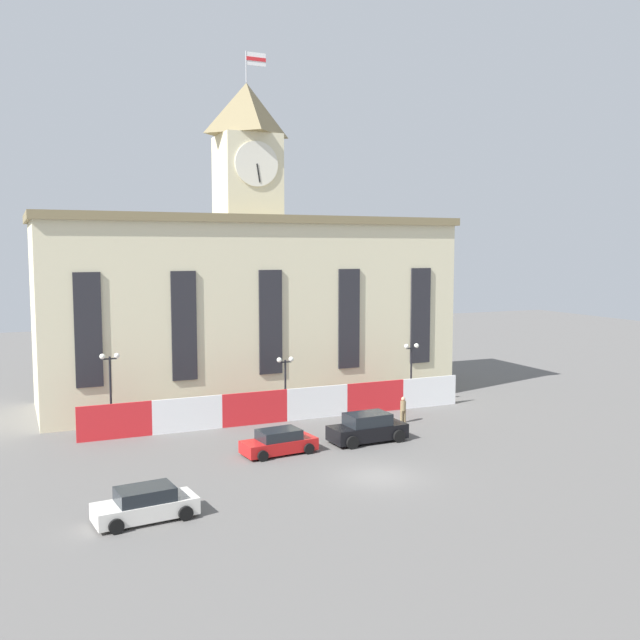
{
  "coord_description": "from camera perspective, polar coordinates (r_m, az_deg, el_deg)",
  "views": [
    {
      "loc": [
        -17.62,
        -32.4,
        12.0
      ],
      "look_at": [
        0.0,
        7.64,
        7.67
      ],
      "focal_mm": 40.0,
      "sensor_mm": 36.0,
      "label": 1
    }
  ],
  "objects": [
    {
      "name": "car_red_sedan",
      "position": [
        42.66,
        -3.31,
        -9.75
      ],
      "size": [
        4.56,
        2.48,
        1.45
      ],
      "rotation": [
        0.0,
        0.0,
        3.24
      ],
      "color": "red",
      "rests_on": "ground"
    },
    {
      "name": "pedestrian",
      "position": [
        50.17,
        6.66,
        -7.06
      ],
      "size": [
        0.45,
        0.43,
        1.82
      ],
      "rotation": [
        0.0,
        0.0,
        4.81
      ],
      "color": "olive",
      "rests_on": "ground"
    },
    {
      "name": "street_lamp_right",
      "position": [
        47.81,
        -16.44,
        -4.36
      ],
      "size": [
        1.26,
        0.36,
        5.39
      ],
      "color": "black",
      "rests_on": "ground"
    },
    {
      "name": "car_black_suv",
      "position": [
        45.23,
        3.81,
        -8.66
      ],
      "size": [
        4.99,
        2.56,
        1.8
      ],
      "rotation": [
        0.0,
        0.0,
        0.05
      ],
      "color": "black",
      "rests_on": "ground"
    },
    {
      "name": "ground_plane",
      "position": [
        38.79,
        4.66,
        -12.39
      ],
      "size": [
        160.0,
        160.0,
        0.0
      ],
      "primitive_type": "plane",
      "color": "#605E5B"
    },
    {
      "name": "street_lamp_far_left",
      "position": [
        50.81,
        -2.79,
        -4.26
      ],
      "size": [
        1.26,
        0.36,
        4.41
      ],
      "color": "black",
      "rests_on": "ground"
    },
    {
      "name": "banner_fence",
      "position": [
        50.27,
        -2.67,
        -6.83
      ],
      "size": [
        28.1,
        0.12,
        2.28
      ],
      "color": "red",
      "rests_on": "ground"
    },
    {
      "name": "car_white_taxi",
      "position": [
        33.62,
        -13.8,
        -14.16
      ],
      "size": [
        4.66,
        2.5,
        1.5
      ],
      "rotation": [
        0.0,
        0.0,
        0.1
      ],
      "color": "white",
      "rests_on": "ground"
    },
    {
      "name": "civic_building",
      "position": [
        57.16,
        -5.74,
        1.48
      ],
      "size": [
        32.65,
        10.78,
        27.29
      ],
      "color": "beige",
      "rests_on": "ground"
    },
    {
      "name": "street_lamp_center",
      "position": [
        55.28,
        7.32,
        -3.22
      ],
      "size": [
        1.26,
        0.36,
        4.82
      ],
      "color": "black",
      "rests_on": "ground"
    }
  ]
}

